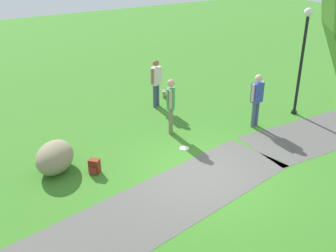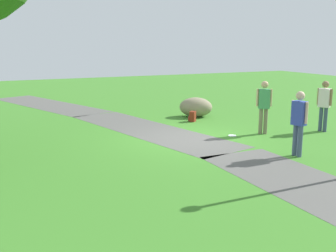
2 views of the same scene
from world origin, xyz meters
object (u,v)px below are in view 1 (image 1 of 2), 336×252
(woman_with_handbag, at_px, (156,80))
(man_near_boulder, at_px, (171,102))
(lamp_post, at_px, (303,51))
(lawn_boulder, at_px, (55,157))
(frisbee_on_grass, at_px, (184,148))
(backpack_by_boulder, at_px, (94,167))
(handbag_on_grass, at_px, (164,93))
(passerby_on_path, at_px, (257,97))

(woman_with_handbag, bearing_deg, man_near_boulder, 74.88)
(lamp_post, relative_size, man_near_boulder, 2.04)
(lawn_boulder, height_order, frisbee_on_grass, lawn_boulder)
(lamp_post, bearing_deg, backpack_by_boulder, 2.56)
(woman_with_handbag, relative_size, frisbee_on_grass, 6.49)
(frisbee_on_grass, bearing_deg, handbag_on_grass, -109.99)
(handbag_on_grass, xyz_separation_m, frisbee_on_grass, (1.45, 4.00, -0.13))
(lamp_post, xyz_separation_m, passerby_on_path, (1.91, 0.13, -1.21))
(lawn_boulder, xyz_separation_m, frisbee_on_grass, (-3.66, 0.63, -0.39))
(lamp_post, distance_m, man_near_boulder, 4.78)
(lawn_boulder, xyz_separation_m, passerby_on_path, (-6.48, 0.42, 0.64))
(man_near_boulder, bearing_deg, frisbee_on_grass, 81.56)
(backpack_by_boulder, bearing_deg, handbag_on_grass, -136.77)
(lawn_boulder, distance_m, frisbee_on_grass, 3.73)
(passerby_on_path, distance_m, backpack_by_boulder, 5.68)
(passerby_on_path, bearing_deg, handbag_on_grass, -70.14)
(lawn_boulder, distance_m, backpack_by_boulder, 1.09)
(man_near_boulder, xyz_separation_m, passerby_on_path, (-2.65, 0.91, -0.01))
(backpack_by_boulder, relative_size, frisbee_on_grass, 1.47)
(frisbee_on_grass, bearing_deg, backpack_by_boulder, -0.13)
(man_near_boulder, bearing_deg, lamp_post, 170.33)
(woman_with_handbag, xyz_separation_m, man_near_boulder, (0.58, 2.13, 0.02))
(backpack_by_boulder, height_order, frisbee_on_grass, backpack_by_boulder)
(lawn_boulder, xyz_separation_m, backpack_by_boulder, (-0.87, 0.63, -0.21))
(passerby_on_path, bearing_deg, man_near_boulder, -18.89)
(handbag_on_grass, relative_size, backpack_by_boulder, 0.90)
(lawn_boulder, bearing_deg, woman_with_handbag, -149.28)
(lamp_post, bearing_deg, woman_with_handbag, -36.07)
(lawn_boulder, bearing_deg, frisbee_on_grass, 170.20)
(man_near_boulder, relative_size, frisbee_on_grass, 6.61)
(woman_with_handbag, height_order, backpack_by_boulder, woman_with_handbag)
(man_near_boulder, relative_size, handbag_on_grass, 5.01)
(woman_with_handbag, height_order, man_near_boulder, man_near_boulder)
(man_near_boulder, height_order, frisbee_on_grass, man_near_boulder)
(handbag_on_grass, bearing_deg, frisbee_on_grass, 70.01)
(passerby_on_path, distance_m, frisbee_on_grass, 3.01)
(handbag_on_grass, bearing_deg, lawn_boulder, 33.34)
(passerby_on_path, xyz_separation_m, frisbee_on_grass, (2.82, 0.21, -1.03))
(handbag_on_grass, bearing_deg, man_near_boulder, 65.88)
(passerby_on_path, xyz_separation_m, handbag_on_grass, (1.37, -3.78, -0.90))
(backpack_by_boulder, distance_m, frisbee_on_grass, 2.80)
(backpack_by_boulder, bearing_deg, passerby_on_path, -177.91)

